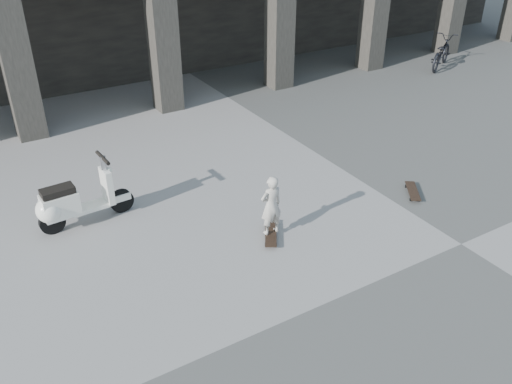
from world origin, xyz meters
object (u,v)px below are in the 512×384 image
longboard (271,233)px  bicycle (441,52)px  child (271,205)px  scooter (69,204)px  skateboard_spare (413,191)px

longboard → bicycle: 11.42m
child → scooter: size_ratio=0.63×
child → scooter: (-2.88, 2.09, -0.15)m
skateboard_spare → longboard: bearing=121.3°
longboard → child: bearing=-84.6°
longboard → scooter: scooter is taller
child → bicycle: (10.04, 5.42, -0.13)m
longboard → bicycle: bicycle is taller
skateboard_spare → bicycle: bicycle is taller
skateboard_spare → scooter: (-6.08, 2.30, 0.41)m
longboard → child: size_ratio=0.75×
skateboard_spare → child: 3.25m
skateboard_spare → scooter: bearing=104.4°
child → scooter: bearing=-36.4°
skateboard_spare → bicycle: (6.85, 5.63, 0.44)m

